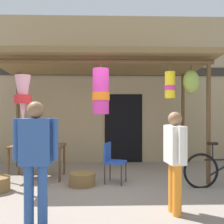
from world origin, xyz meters
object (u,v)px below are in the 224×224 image
object	(u,v)px
flower_heap_on_table	(34,143)
vendor_in_orange	(175,154)
folding_chair	(112,159)
display_table	(38,148)
wicker_basket_by_table	(82,179)
shopper_by_bananas	(36,153)

from	to	relation	value
flower_heap_on_table	vendor_in_orange	xyz separation A→B (m)	(2.62, -2.16, 0.07)
flower_heap_on_table	folding_chair	size ratio (longest dim) A/B	0.72
flower_heap_on_table	folding_chair	world-z (taller)	flower_heap_on_table
display_table	flower_heap_on_table	size ratio (longest dim) A/B	1.93
display_table	folding_chair	bearing A→B (deg)	-14.62
flower_heap_on_table	folding_chair	xyz separation A→B (m)	(1.74, -0.38, -0.31)
display_table	wicker_basket_by_table	world-z (taller)	display_table
display_table	folding_chair	world-z (taller)	folding_chair
flower_heap_on_table	wicker_basket_by_table	xyz separation A→B (m)	(1.12, -0.59, -0.68)
vendor_in_orange	shopper_by_bananas	bearing A→B (deg)	-168.21
vendor_in_orange	shopper_by_bananas	xyz separation A→B (m)	(-1.95, -0.41, 0.09)
display_table	folding_chair	distance (m)	1.72
flower_heap_on_table	shopper_by_bananas	world-z (taller)	shopper_by_bananas
display_table	vendor_in_orange	xyz separation A→B (m)	(2.53, -2.21, 0.21)
vendor_in_orange	shopper_by_bananas	distance (m)	1.99
display_table	shopper_by_bananas	size ratio (longest dim) A/B	0.71
folding_chair	display_table	bearing A→B (deg)	165.38
flower_heap_on_table	wicker_basket_by_table	distance (m)	1.44
folding_chair	wicker_basket_by_table	distance (m)	0.75
folding_chair	flower_heap_on_table	bearing A→B (deg)	167.64
folding_chair	vendor_in_orange	distance (m)	2.02
shopper_by_bananas	flower_heap_on_table	bearing A→B (deg)	104.58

